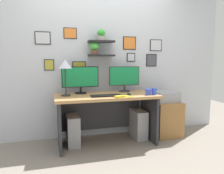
{
  "coord_description": "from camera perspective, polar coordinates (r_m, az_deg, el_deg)",
  "views": [
    {
      "loc": [
        -0.8,
        -3.16,
        1.29
      ],
      "look_at": [
        0.1,
        0.05,
        0.85
      ],
      "focal_mm": 35.66,
      "sensor_mm": 36.0,
      "label": 1
    }
  ],
  "objects": [
    {
      "name": "desk",
      "position": [
        3.39,
        -1.65,
        -5.4
      ],
      "size": [
        1.51,
        0.68,
        0.75
      ],
      "color": "tan",
      "rests_on": "ground"
    },
    {
      "name": "desk_lamp",
      "position": [
        3.21,
        -11.92,
        5.11
      ],
      "size": [
        0.19,
        0.19,
        0.52
      ],
      "color": "#2D2D33",
      "rests_on": "desk"
    },
    {
      "name": "computer_tower_right",
      "position": [
        3.68,
        6.74,
        -9.36
      ],
      "size": [
        0.18,
        0.4,
        0.46
      ],
      "primitive_type": "cube",
      "color": "#99999E",
      "rests_on": "ground"
    },
    {
      "name": "back_wall_assembly",
      "position": [
        3.68,
        -3.16,
        8.44
      ],
      "size": [
        4.4,
        0.24,
        2.7
      ],
      "color": "silver",
      "rests_on": "ground"
    },
    {
      "name": "cell_phone",
      "position": [
        3.13,
        3.93,
        -2.39
      ],
      "size": [
        0.1,
        0.15,
        0.01
      ],
      "primitive_type": "cube",
      "rotation": [
        0.0,
        0.0,
        0.27
      ],
      "color": "yellow",
      "rests_on": "desk"
    },
    {
      "name": "computer_mouse",
      "position": [
        3.28,
        4.32,
        -1.78
      ],
      "size": [
        0.06,
        0.09,
        0.03
      ],
      "primitive_type": "ellipsoid",
      "color": "#2D2D33",
      "rests_on": "desk"
    },
    {
      "name": "drawer_cabinet",
      "position": [
        3.88,
        13.4,
        -7.76
      ],
      "size": [
        0.44,
        0.5,
        0.57
      ],
      "primitive_type": "cube",
      "color": "#9E6B38",
      "rests_on": "ground"
    },
    {
      "name": "keyboard",
      "position": [
        3.15,
        -1.41,
        -2.22
      ],
      "size": [
        0.44,
        0.14,
        0.02
      ],
      "primitive_type": "cube",
      "color": "black",
      "rests_on": "desk"
    },
    {
      "name": "scissors_tray",
      "position": [
        3.06,
        1.89,
        -2.47
      ],
      "size": [
        0.14,
        0.11,
        0.02
      ],
      "primitive_type": "cube",
      "rotation": [
        0.0,
        0.0,
        0.28
      ],
      "color": "yellow",
      "rests_on": "desk"
    },
    {
      "name": "ground_plane",
      "position": [
        3.5,
        -1.4,
        -14.16
      ],
      "size": [
        8.0,
        8.0,
        0.0
      ],
      "primitive_type": "plane",
      "color": "gray"
    },
    {
      "name": "printer",
      "position": [
        3.8,
        13.57,
        -2.38
      ],
      "size": [
        0.38,
        0.34,
        0.17
      ],
      "primitive_type": "cube",
      "color": "#9E9EA3",
      "rests_on": "drawer_cabinet"
    },
    {
      "name": "pen_cup",
      "position": [
        3.34,
        10.8,
        -1.1
      ],
      "size": [
        0.07,
        0.07,
        0.1
      ],
      "primitive_type": "cylinder",
      "color": "blue",
      "rests_on": "desk"
    },
    {
      "name": "computer_tower_left",
      "position": [
        3.43,
        -9.98,
        -10.8
      ],
      "size": [
        0.18,
        0.4,
        0.44
      ],
      "primitive_type": "cube",
      "color": "#99999E",
      "rests_on": "ground"
    },
    {
      "name": "monitor_right",
      "position": [
        3.58,
        3.19,
        2.38
      ],
      "size": [
        0.5,
        0.18,
        0.41
      ],
      "color": "#2D2D33",
      "rests_on": "desk"
    },
    {
      "name": "coffee_mug",
      "position": [
        3.3,
        9.25,
        -1.26
      ],
      "size": [
        0.08,
        0.08,
        0.09
      ],
      "primitive_type": "cylinder",
      "color": "blue",
      "rests_on": "desk"
    },
    {
      "name": "monitor_left",
      "position": [
        3.42,
        -8.12,
        2.13
      ],
      "size": [
        0.56,
        0.18,
        0.41
      ],
      "color": "black",
      "rests_on": "desk"
    }
  ]
}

